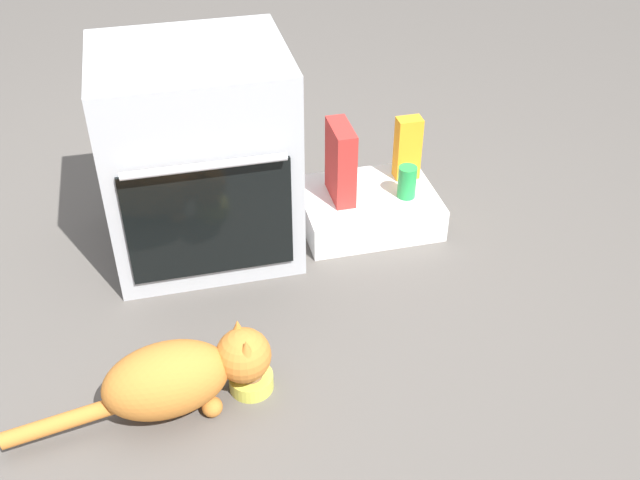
{
  "coord_description": "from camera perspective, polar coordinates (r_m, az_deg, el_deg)",
  "views": [
    {
      "loc": [
        -0.07,
        -1.72,
        1.61
      ],
      "look_at": [
        0.36,
        0.05,
        0.25
      ],
      "focal_mm": 41.98,
      "sensor_mm": 36.0,
      "label": 1
    }
  ],
  "objects": [
    {
      "name": "cereal_box",
      "position": [
        2.63,
        1.59,
        5.94
      ],
      "size": [
        0.07,
        0.18,
        0.28
      ],
      "primitive_type": "cube",
      "color": "#B72D28",
      "rests_on": "pantry_cabinet"
    },
    {
      "name": "ground",
      "position": [
        2.36,
        -8.27,
        -6.81
      ],
      "size": [
        8.0,
        8.0,
        0.0
      ],
      "primitive_type": "plane",
      "color": "#56514C"
    },
    {
      "name": "cat",
      "position": [
        2.07,
        -10.59,
        -10.14
      ],
      "size": [
        0.73,
        0.25,
        0.23
      ],
      "rotation": [
        0.0,
        0.0,
        0.12
      ],
      "color": "#C6752D",
      "rests_on": "ground"
    },
    {
      "name": "pantry_cabinet",
      "position": [
        2.75,
        3.64,
        2.47
      ],
      "size": [
        0.49,
        0.37,
        0.12
      ],
      "primitive_type": "cube",
      "color": "white",
      "rests_on": "ground"
    },
    {
      "name": "juice_carton",
      "position": [
        2.77,
        6.69,
        6.97
      ],
      "size": [
        0.09,
        0.06,
        0.24
      ],
      "primitive_type": "cube",
      "color": "orange",
      "rests_on": "pantry_cabinet"
    },
    {
      "name": "soda_can",
      "position": [
        2.69,
        6.65,
        4.42
      ],
      "size": [
        0.07,
        0.07,
        0.12
      ],
      "primitive_type": "cylinder",
      "color": "green",
      "rests_on": "pantry_cabinet"
    },
    {
      "name": "food_bowl",
      "position": [
        2.16,
        -5.27,
        -10.58
      ],
      "size": [
        0.13,
        0.13,
        0.07
      ],
      "color": "#D1D14C",
      "rests_on": "ground"
    },
    {
      "name": "oven",
      "position": [
        2.51,
        -9.27,
        6.36
      ],
      "size": [
        0.61,
        0.56,
        0.72
      ],
      "color": "#B7BABF",
      "rests_on": "ground"
    }
  ]
}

